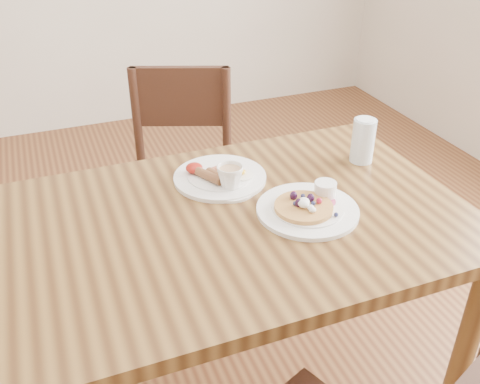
{
  "coord_description": "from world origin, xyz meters",
  "views": [
    {
      "loc": [
        -0.43,
        -1.09,
        1.52
      ],
      "look_at": [
        0.0,
        0.0,
        0.82
      ],
      "focal_mm": 40.0,
      "sensor_mm": 36.0,
      "label": 1
    }
  ],
  "objects": [
    {
      "name": "teacup_saucer",
      "position": [
        0.02,
        0.13,
        0.78
      ],
      "size": [
        0.14,
        0.14,
        0.08
      ],
      "color": "white",
      "rests_on": "dining_table"
    },
    {
      "name": "dining_table",
      "position": [
        0.0,
        0.0,
        0.65
      ],
      "size": [
        1.2,
        0.8,
        0.75
      ],
      "color": "brown",
      "rests_on": "ground"
    },
    {
      "name": "chair_far",
      "position": [
        0.04,
        0.73,
        0.49
      ],
      "size": [
        0.54,
        0.54,
        0.88
      ],
      "rotation": [
        0.0,
        0.0,
        2.78
      ],
      "color": "#341A13",
      "rests_on": "ground"
    },
    {
      "name": "water_glass",
      "position": [
        0.46,
        0.15,
        0.82
      ],
      "size": [
        0.07,
        0.07,
        0.14
      ],
      "primitive_type": "cylinder",
      "color": "silver",
      "rests_on": "dining_table"
    },
    {
      "name": "breakfast_plate",
      "position": [
        0.01,
        0.2,
        0.76
      ],
      "size": [
        0.27,
        0.27,
        0.04
      ],
      "color": "white",
      "rests_on": "dining_table"
    },
    {
      "name": "pancake_plate",
      "position": [
        0.17,
        -0.05,
        0.76
      ],
      "size": [
        0.27,
        0.27,
        0.06
      ],
      "color": "white",
      "rests_on": "dining_table"
    }
  ]
}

